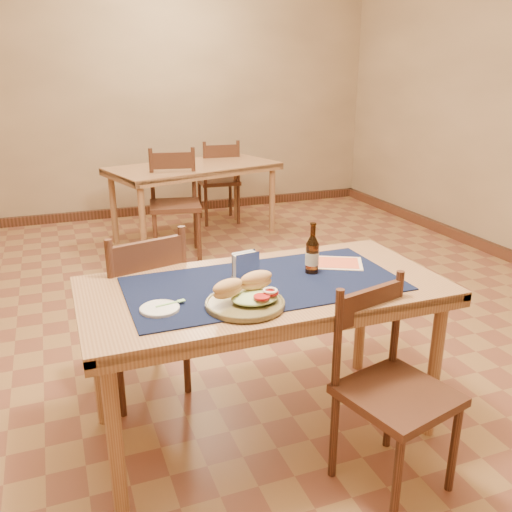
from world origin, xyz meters
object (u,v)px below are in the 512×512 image
object	(u,v)px
back_table	(194,173)
napkin_holder	(246,265)
chair_main_near	(390,386)
main_table	(264,301)
sandwich_plate	(247,298)
chair_main_far	(139,309)
beer_bottle	(312,255)

from	to	relation	value
back_table	napkin_holder	size ratio (longest dim) A/B	13.17
chair_main_near	napkin_holder	world-z (taller)	napkin_holder
main_table	back_table	world-z (taller)	same
sandwich_plate	napkin_holder	bearing A→B (deg)	70.88
chair_main_far	beer_bottle	size ratio (longest dim) A/B	3.91
main_table	napkin_holder	distance (m)	0.19
back_table	beer_bottle	xyz separation A→B (m)	(-0.25, -3.10, 0.18)
beer_bottle	main_table	bearing A→B (deg)	-170.31
chair_main_far	beer_bottle	bearing A→B (deg)	-32.86
back_table	sandwich_plate	bearing A→B (deg)	-101.09
chair_main_near	beer_bottle	bearing A→B (deg)	99.94
beer_bottle	napkin_holder	world-z (taller)	beer_bottle
main_table	chair_main_far	xyz separation A→B (m)	(-0.48, 0.52, -0.18)
back_table	chair_main_near	size ratio (longest dim) A/B	2.07
main_table	chair_main_far	distance (m)	0.73
chair_main_far	sandwich_plate	world-z (taller)	chair_main_far
sandwich_plate	beer_bottle	distance (m)	0.48
back_table	main_table	bearing A→B (deg)	-99.07
beer_bottle	napkin_holder	xyz separation A→B (m)	(-0.30, 0.07, -0.03)
main_table	chair_main_far	world-z (taller)	chair_main_far
napkin_holder	sandwich_plate	bearing A→B (deg)	-109.12
main_table	back_table	size ratio (longest dim) A/B	0.90
main_table	sandwich_plate	distance (m)	0.28
main_table	beer_bottle	bearing A→B (deg)	9.69
main_table	chair_main_far	bearing A→B (deg)	132.82
sandwich_plate	napkin_holder	size ratio (longest dim) A/B	2.37
main_table	chair_main_far	size ratio (longest dim) A/B	1.72
chair_main_far	napkin_holder	size ratio (longest dim) A/B	6.87
main_table	sandwich_plate	xyz separation A→B (m)	(-0.15, -0.20, 0.12)
sandwich_plate	back_table	bearing A→B (deg)	78.91
back_table	sandwich_plate	size ratio (longest dim) A/B	5.57
main_table	chair_main_near	xyz separation A→B (m)	(0.35, -0.50, -0.22)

